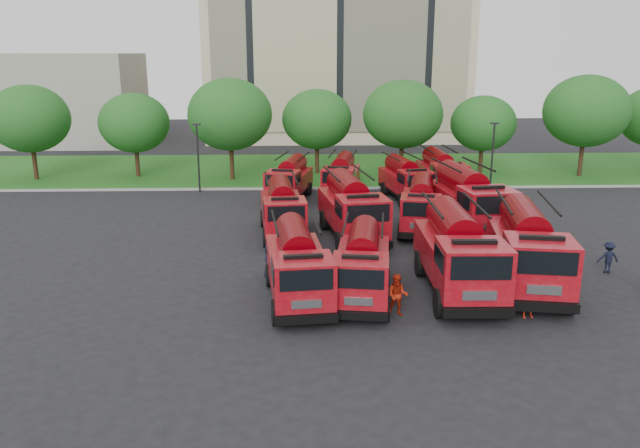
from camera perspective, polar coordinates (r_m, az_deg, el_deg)
The scene contains 31 objects.
ground at distance 30.65m, azimuth 2.88°, elevation -3.92°, with size 140.00×140.00×0.00m, color black.
lawn at distance 55.79m, azimuth 0.70°, elevation 5.04°, with size 70.00×16.00×0.12m, color #1D4E14.
curb at distance 47.85m, azimuth 1.13°, elevation 3.29°, with size 70.00×0.30×0.14m, color gray.
apartment_building at distance 76.91m, azimuth 1.52°, elevation 17.21°, with size 30.00×14.18×25.00m.
side_building at distance 78.00m, azimuth -22.95°, elevation 10.48°, with size 18.00×12.00×10.00m, color gray.
tree_0 at distance 55.41m, azimuth -25.04°, elevation 8.72°, with size 6.30×6.30×7.70m.
tree_1 at distance 53.83m, azimuth -16.62°, elevation 8.85°, with size 5.71×5.71×6.98m.
tree_2 at distance 50.84m, azimuth -8.23°, elevation 9.89°, with size 6.72×6.72×8.22m.
tree_3 at distance 53.11m, azimuth -0.28°, elevation 9.55°, with size 5.88×5.88×7.19m.
tree_4 at distance 52.24m, azimuth 7.58°, elevation 9.91°, with size 6.55×6.55×8.01m.
tree_5 at distance 54.87m, azimuth 14.69°, elevation 8.89°, with size 5.46×5.46×6.68m.
tree_6 at distance 56.17m, azimuth 23.16°, elevation 9.48°, with size 6.89×6.89×8.42m.
lamp_post_0 at distance 47.18m, azimuth -11.10°, elevation 6.32°, with size 0.60×0.25×5.11m.
lamp_post_1 at distance 48.78m, azimuth 15.50°, elevation 6.34°, with size 0.60×0.25×5.11m.
fire_truck_0 at distance 26.17m, azimuth -2.07°, elevation -3.76°, with size 3.02×6.97×3.08m.
fire_truck_1 at distance 26.46m, azimuth 3.88°, elevation -3.75°, with size 3.08×6.66×2.92m.
fire_truck_2 at distance 27.63m, azimuth 12.48°, elevation -2.57°, with size 3.02×7.86×3.54m.
fire_truck_3 at distance 28.96m, azimuth 18.44°, elevation -2.17°, with size 3.96×8.12×3.54m.
fire_truck_4 at distance 35.70m, azimuth -3.46°, elevation 1.42°, with size 2.89×6.79×3.01m.
fire_truck_5 at distance 34.99m, azimuth 2.91°, elevation 1.48°, with size 3.65×7.79×3.41m.
fire_truck_6 at distance 36.97m, azimuth 9.24°, elevation 1.70°, with size 3.49×6.83×2.97m.
fire_truck_7 at distance 37.35m, azimuth 13.38°, elevation 2.14°, with size 3.72×8.25×3.63m.
fire_truck_8 at distance 44.17m, azimuth -2.78°, elevation 4.09°, with size 3.50×6.69×2.90m.
fire_truck_9 at distance 45.13m, azimuth 1.98°, elevation 4.36°, with size 3.32×6.72×2.93m.
fire_truck_10 at distance 44.67m, azimuth 7.82°, elevation 4.08°, with size 3.25×6.60×2.88m.
fire_truck_11 at distance 46.71m, azimuth 10.99°, elevation 4.59°, with size 2.75×6.96×3.12m.
firefighter_0 at distance 26.32m, azimuth 18.47°, elevation -8.09°, with size 0.61×0.44×1.66m, color #B5210D.
firefighter_1 at distance 25.34m, azimuth 7.03°, elevation -8.30°, with size 0.84×0.46×1.73m, color #B5210D.
firefighter_3 at distance 32.80m, azimuth 24.71°, elevation -4.05°, with size 0.99×0.51×1.53m, color black.
firefighter_4 at distance 29.22m, azimuth -4.61°, elevation -4.94°, with size 0.78×0.51×1.60m, color black.
firefighter_5 at distance 38.61m, azimuth 16.24°, elevation -0.43°, with size 1.68×0.73×1.81m, color black.
Camera 1 is at (-2.50, -28.81, 10.16)m, focal length 35.00 mm.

